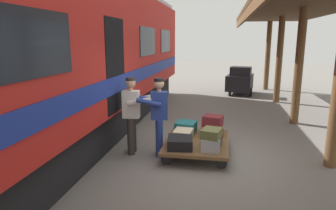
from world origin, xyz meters
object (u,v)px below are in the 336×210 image
(luggage_cart, at_px, (197,142))
(suitcase_cream_canvas, at_px, (183,135))
(suitcase_gray_aluminum, at_px, (210,143))
(porter_in_overalls, at_px, (158,114))
(suitcase_maroon_trunk, at_px, (213,121))
(suitcase_black_hardshell, at_px, (180,143))
(suitcase_slate_roller, at_px, (211,137))
(suitcase_red_plastic, at_px, (212,130))
(porter_by_door, at_px, (132,113))
(baggage_tug, at_px, (240,81))
(suitcase_teal_softside, at_px, (186,127))
(suitcase_olive_duffel, at_px, (212,133))
(train_car, at_px, (51,60))

(luggage_cart, height_order, suitcase_cream_canvas, suitcase_cream_canvas)
(suitcase_gray_aluminum, distance_m, porter_in_overalls, 1.26)
(suitcase_cream_canvas, bearing_deg, suitcase_maroon_trunk, -141.09)
(luggage_cart, distance_m, suitcase_gray_aluminum, 0.62)
(suitcase_black_hardshell, distance_m, suitcase_maroon_trunk, 1.22)
(luggage_cart, xyz_separation_m, suitcase_slate_roller, (-0.31, -0.00, 0.14))
(suitcase_cream_canvas, height_order, suitcase_slate_roller, suitcase_cream_canvas)
(suitcase_red_plastic, height_order, porter_by_door, porter_by_door)
(suitcase_cream_canvas, bearing_deg, baggage_tug, -101.64)
(luggage_cart, xyz_separation_m, suitcase_teal_softside, (0.31, -0.51, 0.18))
(suitcase_olive_duffel, bearing_deg, suitcase_teal_softside, -58.37)
(suitcase_black_hardshell, relative_size, suitcase_olive_duffel, 1.31)
(luggage_cart, height_order, suitcase_maroon_trunk, suitcase_maroon_trunk)
(suitcase_gray_aluminum, distance_m, baggage_tug, 8.47)
(luggage_cart, bearing_deg, baggage_tug, -99.47)
(suitcase_cream_canvas, xyz_separation_m, porter_by_door, (1.10, 0.23, 0.51))
(suitcase_slate_roller, height_order, porter_in_overalls, porter_in_overalls)
(baggage_tug, bearing_deg, suitcase_gray_aluminum, 83.16)
(luggage_cart, distance_m, suitcase_red_plastic, 0.61)
(baggage_tug, bearing_deg, suitcase_black_hardshell, 79.05)
(baggage_tug, bearing_deg, porter_in_overalls, 75.27)
(luggage_cart, height_order, porter_in_overalls, porter_in_overalls)
(train_car, relative_size, porter_in_overalls, 9.55)
(suitcase_gray_aluminum, relative_size, porter_by_door, 0.30)
(suitcase_teal_softside, relative_size, suitcase_gray_aluminum, 0.94)
(suitcase_maroon_trunk, xyz_separation_m, porter_in_overalls, (1.15, 0.76, 0.29))
(train_car, height_order, suitcase_cream_canvas, train_car)
(suitcase_gray_aluminum, height_order, porter_by_door, porter_by_door)
(suitcase_red_plastic, distance_m, suitcase_cream_canvas, 0.80)
(train_car, relative_size, suitcase_maroon_trunk, 37.99)
(suitcase_red_plastic, relative_size, baggage_tug, 0.26)
(suitcase_cream_canvas, distance_m, porter_in_overalls, 0.77)
(luggage_cart, bearing_deg, suitcase_gray_aluminum, 121.32)
(train_car, height_order, porter_in_overalls, train_car)
(luggage_cart, height_order, porter_by_door, porter_by_door)
(luggage_cart, relative_size, suitcase_maroon_trunk, 4.32)
(suitcase_black_hardshell, relative_size, suitcase_cream_canvas, 1.20)
(train_car, xyz_separation_m, porter_in_overalls, (-2.43, 0.02, -1.14))
(suitcase_red_plastic, bearing_deg, train_car, 11.67)
(train_car, relative_size, suitcase_teal_softside, 34.36)
(luggage_cart, bearing_deg, suitcase_red_plastic, -121.32)
(train_car, distance_m, suitcase_slate_roller, 3.94)
(suitcase_red_plastic, xyz_separation_m, suitcase_slate_roller, (0.00, 0.51, -0.01))
(suitcase_red_plastic, distance_m, suitcase_slate_roller, 0.51)
(luggage_cart, distance_m, suitcase_black_hardshell, 0.61)
(train_car, xyz_separation_m, luggage_cart, (-3.25, -0.23, -1.81))
(baggage_tug, bearing_deg, suitcase_slate_roller, 82.72)
(luggage_cart, relative_size, porter_in_overalls, 1.08)
(suitcase_cream_canvas, xyz_separation_m, porter_in_overalls, (0.51, 0.25, 0.51))
(luggage_cart, distance_m, suitcase_teal_softside, 0.62)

